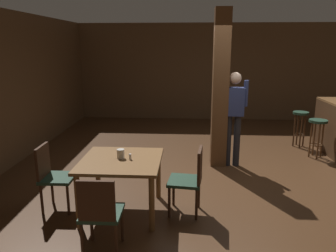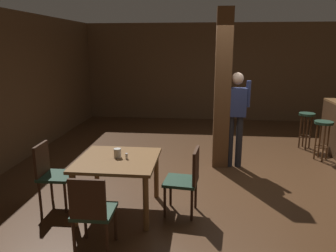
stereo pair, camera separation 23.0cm
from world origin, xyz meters
TOP-DOWN VIEW (x-y plane):
  - ground_plane at (0.00, 0.00)m, footprint 10.80×10.80m
  - wall_back at (0.00, 4.50)m, footprint 8.00×0.10m
  - pillar at (-0.17, 0.54)m, footprint 0.28×0.28m
  - dining_table at (-1.60, -1.34)m, footprint 1.03×1.03m
  - chair_south at (-1.64, -2.29)m, footprint 0.43×0.43m
  - chair_east at (-0.70, -1.33)m, footprint 0.47×0.47m
  - chair_west at (-2.54, -1.32)m, footprint 0.43×0.43m
  - napkin_cup at (-1.61, -1.30)m, footprint 0.10×0.10m
  - salt_shaker at (-1.48, -1.34)m, footprint 0.03×0.03m
  - standing_person at (0.08, 0.50)m, footprint 0.47×0.22m
  - bar_stool_near at (1.80, 1.06)m, footprint 0.35×0.35m
  - bar_stool_mid at (1.71, 1.79)m, footprint 0.33×0.33m

SIDE VIEW (x-z plane):
  - ground_plane at x=0.00m, z-range 0.00..0.00m
  - chair_south at x=-1.64m, z-range 0.06..0.95m
  - chair_east at x=-0.70m, z-range 0.06..0.95m
  - chair_west at x=-2.54m, z-range 0.06..0.95m
  - bar_stool_near at x=1.80m, z-range 0.19..0.95m
  - bar_stool_mid at x=1.71m, z-range 0.18..0.96m
  - dining_table at x=-1.60m, z-range 0.26..1.00m
  - salt_shaker at x=-1.48m, z-range 0.74..0.82m
  - napkin_cup at x=-1.61m, z-range 0.74..0.86m
  - standing_person at x=0.08m, z-range 0.14..1.86m
  - wall_back at x=0.00m, z-range 0.00..2.80m
  - pillar at x=-0.17m, z-range 0.00..2.80m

